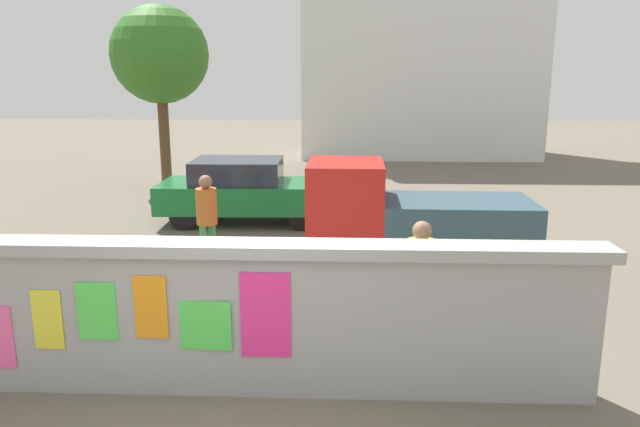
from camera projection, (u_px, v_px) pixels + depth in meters
ground at (300, 215)px, 14.05m from camera, size 60.00×60.00×0.00m
poster_wall at (239, 316)px, 6.08m from camera, size 7.34×0.42×1.60m
auto_rickshaw_truck at (406, 220)px, 9.75m from camera, size 3.62×1.56×1.85m
car_parked at (245, 190)px, 13.25m from camera, size 3.84×1.79×1.40m
motorcycle at (52, 279)px, 8.27m from camera, size 1.90×0.56×0.87m
bicycle_near at (203, 291)px, 8.07m from camera, size 1.70×0.44×0.95m
person_walking at (207, 213)px, 9.86m from camera, size 0.48×0.48×1.62m
person_bystander at (420, 275)px, 6.81m from camera, size 0.48×0.48×1.62m
tree_roadside at (160, 56)px, 16.91m from camera, size 2.75×2.75×5.13m
building_background at (419, 48)px, 23.79m from camera, size 9.40×4.67×8.42m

